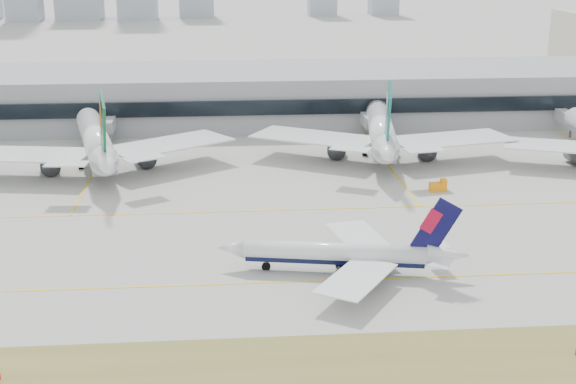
{
  "coord_description": "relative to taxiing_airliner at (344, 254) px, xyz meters",
  "views": [
    {
      "loc": [
        -9.03,
        -119.5,
        50.49
      ],
      "look_at": [
        2.46,
        18.0,
        7.5
      ],
      "focal_mm": 50.0,
      "sensor_mm": 36.0,
      "label": 1
    }
  ],
  "objects": [
    {
      "name": "widebody_eva",
      "position": [
        -47.92,
        66.71,
        2.83
      ],
      "size": [
        62.43,
        62.13,
        22.82
      ],
      "rotation": [
        0.0,
        0.0,
        1.8
      ],
      "color": "white",
      "rests_on": "ground"
    },
    {
      "name": "terminal",
      "position": [
        -9.65,
        117.07,
        4.27
      ],
      "size": [
        280.0,
        43.1,
        15.0
      ],
      "color": "gray",
      "rests_on": "ground"
    },
    {
      "name": "ground",
      "position": [
        -9.65,
        2.24,
        -3.23
      ],
      "size": [
        3000.0,
        3000.0,
        0.0
      ],
      "primitive_type": "plane",
      "color": "#9A9890",
      "rests_on": "ground"
    },
    {
      "name": "gse_c",
      "position": [
        26.79,
        42.3,
        -2.18
      ],
      "size": [
        3.55,
        2.0,
        2.6
      ],
      "color": "orange",
      "rests_on": "ground"
    },
    {
      "name": "widebody_cathay",
      "position": [
        20.07,
        71.73,
        2.88
      ],
      "size": [
        63.9,
        63.1,
        23.01
      ],
      "rotation": [
        0.0,
        0.0,
        1.43
      ],
      "color": "white",
      "rests_on": "ground"
    },
    {
      "name": "taxiing_airliner",
      "position": [
        0.0,
        0.0,
        0.0
      ],
      "size": [
        39.66,
        34.05,
        13.41
      ],
      "rotation": [
        0.0,
        0.0,
        2.95
      ],
      "color": "white",
      "rests_on": "ground"
    }
  ]
}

